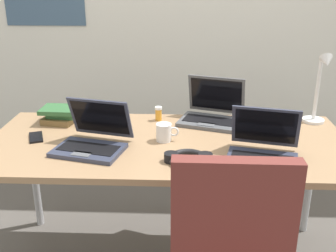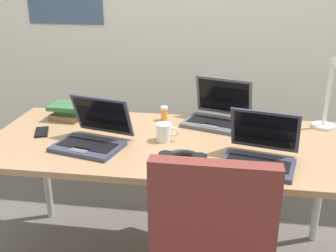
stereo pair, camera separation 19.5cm
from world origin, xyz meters
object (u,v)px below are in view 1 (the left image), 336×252
object	(u,v)px
laptop_by_keyboard	(92,140)
book_stack	(61,115)
headphones	(188,158)
computer_mouse	(274,137)
pill_bottle	(159,113)
laptop_back_left	(212,113)
cell_phone	(36,137)
laptop_near_lamp	(263,150)
coffee_mug	(164,132)
desk_lamp	(320,89)

from	to	relation	value
laptop_by_keyboard	book_stack	size ratio (longest dim) A/B	1.79
headphones	computer_mouse	bearing A→B (deg)	31.43
computer_mouse	headphones	xyz separation A→B (m)	(-0.43, -0.26, -0.00)
laptop_by_keyboard	pill_bottle	distance (m)	0.49
laptop_back_left	headphones	world-z (taller)	laptop_back_left
cell_phone	pill_bottle	world-z (taller)	pill_bottle
laptop_near_lamp	book_stack	size ratio (longest dim) A/B	1.74
cell_phone	headphones	xyz separation A→B (m)	(0.76, -0.24, 0.01)
laptop_by_keyboard	computer_mouse	world-z (taller)	laptop_by_keyboard
laptop_near_lamp	book_stack	bearing A→B (deg)	157.33
pill_bottle	coffee_mug	size ratio (longest dim) A/B	0.70
laptop_back_left	coffee_mug	distance (m)	0.38
laptop_by_keyboard	book_stack	distance (m)	0.43
laptop_near_lamp	coffee_mug	bearing A→B (deg)	156.94
headphones	pill_bottle	xyz separation A→B (m)	(-0.16, 0.53, 0.03)
desk_lamp	coffee_mug	distance (m)	0.88
headphones	book_stack	world-z (taller)	book_stack
laptop_near_lamp	laptop_by_keyboard	world-z (taller)	laptop_by_keyboard
laptop_by_keyboard	computer_mouse	distance (m)	0.89
laptop_back_left	cell_phone	xyz separation A→B (m)	(-0.90, -0.28, -0.04)
desk_lamp	laptop_near_lamp	distance (m)	0.61
laptop_near_lamp	headphones	world-z (taller)	laptop_near_lamp
cell_phone	headphones	bearing A→B (deg)	-38.65
desk_lamp	pill_bottle	bearing A→B (deg)	178.53
laptop_near_lamp	book_stack	distance (m)	1.12
computer_mouse	laptop_near_lamp	bearing A→B (deg)	-147.72
cell_phone	computer_mouse	bearing A→B (deg)	-20.19
book_stack	computer_mouse	bearing A→B (deg)	-10.59
book_stack	headphones	bearing A→B (deg)	-34.03
desk_lamp	coffee_mug	size ratio (longest dim) A/B	3.54
computer_mouse	cell_phone	xyz separation A→B (m)	(-1.19, -0.02, -0.01)
headphones	laptop_by_keyboard	bearing A→B (deg)	164.52
coffee_mug	desk_lamp	bearing A→B (deg)	18.27
desk_lamp	computer_mouse	size ratio (longest dim) A/B	4.17
headphones	cell_phone	bearing A→B (deg)	162.72
laptop_back_left	laptop_near_lamp	xyz separation A→B (m)	(0.20, -0.48, -0.00)
desk_lamp	pill_bottle	xyz separation A→B (m)	(-0.87, 0.02, -0.16)
laptop_by_keyboard	book_stack	xyz separation A→B (m)	(-0.25, 0.35, -0.00)
cell_phone	book_stack	bearing A→B (deg)	53.78
pill_bottle	coffee_mug	world-z (taller)	coffee_mug
desk_lamp	headphones	distance (m)	0.88
laptop_by_keyboard	pill_bottle	size ratio (longest dim) A/B	4.71
computer_mouse	pill_bottle	world-z (taller)	pill_bottle
desk_lamp	book_stack	bearing A→B (deg)	-178.80
coffee_mug	computer_mouse	bearing A→B (deg)	3.05
book_stack	coffee_mug	xyz separation A→B (m)	(0.58, -0.24, 0.00)
laptop_back_left	pill_bottle	distance (m)	0.30
cell_phone	pill_bottle	distance (m)	0.67
desk_lamp	book_stack	distance (m)	1.41
laptop_near_lamp	computer_mouse	world-z (taller)	laptop_near_lamp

